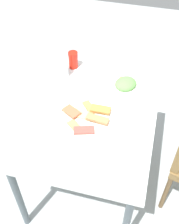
{
  "coord_description": "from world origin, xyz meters",
  "views": [
    {
      "loc": [
        1.16,
        0.3,
        2.0
      ],
      "look_at": [
        0.03,
        0.01,
        0.77
      ],
      "focal_mm": 46.29,
      "sensor_mm": 36.0,
      "label": 1
    }
  ],
  "objects_px": {
    "soda_can": "(73,60)",
    "spoon": "(44,134)",
    "fork": "(38,132)",
    "salad_plate_greens": "(126,84)",
    "drinking_glass": "(63,69)",
    "paper_napkin": "(41,134)",
    "pide_platter": "(88,119)",
    "dining_table": "(90,122)"
  },
  "relations": [
    {
      "from": "soda_can",
      "to": "spoon",
      "type": "relative_size",
      "value": 0.69
    },
    {
      "from": "fork",
      "to": "spoon",
      "type": "height_order",
      "value": "same"
    },
    {
      "from": "salad_plate_greens",
      "to": "drinking_glass",
      "type": "xyz_separation_m",
      "value": [
        -0.01,
        -0.43,
        0.04
      ]
    },
    {
      "from": "salad_plate_greens",
      "to": "paper_napkin",
      "type": "relative_size",
      "value": 1.53
    },
    {
      "from": "pide_platter",
      "to": "drinking_glass",
      "type": "height_order",
      "value": "drinking_glass"
    },
    {
      "from": "pide_platter",
      "to": "spoon",
      "type": "distance_m",
      "value": 0.27
    },
    {
      "from": "pide_platter",
      "to": "soda_can",
      "type": "height_order",
      "value": "soda_can"
    },
    {
      "from": "salad_plate_greens",
      "to": "soda_can",
      "type": "xyz_separation_m",
      "value": [
        -0.12,
        -0.39,
        0.04
      ]
    },
    {
      "from": "dining_table",
      "to": "paper_napkin",
      "type": "xyz_separation_m",
      "value": [
        0.23,
        -0.22,
        0.09
      ]
    },
    {
      "from": "spoon",
      "to": "salad_plate_greens",
      "type": "bearing_deg",
      "value": 159.16
    },
    {
      "from": "pide_platter",
      "to": "fork",
      "type": "relative_size",
      "value": 2.04
    },
    {
      "from": "fork",
      "to": "dining_table",
      "type": "bearing_deg",
      "value": 145.71
    },
    {
      "from": "pide_platter",
      "to": "paper_napkin",
      "type": "height_order",
      "value": "pide_platter"
    },
    {
      "from": "soda_can",
      "to": "paper_napkin",
      "type": "distance_m",
      "value": 0.64
    },
    {
      "from": "pide_platter",
      "to": "soda_can",
      "type": "bearing_deg",
      "value": -153.37
    },
    {
      "from": "dining_table",
      "to": "pide_platter",
      "type": "distance_m",
      "value": 0.12
    },
    {
      "from": "drinking_glass",
      "to": "spoon",
      "type": "distance_m",
      "value": 0.53
    },
    {
      "from": "spoon",
      "to": "pide_platter",
      "type": "bearing_deg",
      "value": 143.3
    },
    {
      "from": "dining_table",
      "to": "spoon",
      "type": "distance_m",
      "value": 0.32
    },
    {
      "from": "soda_can",
      "to": "fork",
      "type": "relative_size",
      "value": 0.75
    },
    {
      "from": "soda_can",
      "to": "spoon",
      "type": "bearing_deg",
      "value": 1.77
    },
    {
      "from": "fork",
      "to": "salad_plate_greens",
      "type": "bearing_deg",
      "value": 153.48
    },
    {
      "from": "pide_platter",
      "to": "spoon",
      "type": "xyz_separation_m",
      "value": [
        0.17,
        -0.21,
        -0.01
      ]
    },
    {
      "from": "salad_plate_greens",
      "to": "spoon",
      "type": "bearing_deg",
      "value": -35.89
    },
    {
      "from": "salad_plate_greens",
      "to": "paper_napkin",
      "type": "distance_m",
      "value": 0.65
    },
    {
      "from": "paper_napkin",
      "to": "pide_platter",
      "type": "bearing_deg",
      "value": 126.02
    },
    {
      "from": "dining_table",
      "to": "pide_platter",
      "type": "height_order",
      "value": "pide_platter"
    },
    {
      "from": "soda_can",
      "to": "paper_napkin",
      "type": "relative_size",
      "value": 0.94
    },
    {
      "from": "pide_platter",
      "to": "soda_can",
      "type": "xyz_separation_m",
      "value": [
        -0.47,
        -0.23,
        0.05
      ]
    },
    {
      "from": "paper_napkin",
      "to": "fork",
      "type": "distance_m",
      "value": 0.02
    },
    {
      "from": "dining_table",
      "to": "paper_napkin",
      "type": "bearing_deg",
      "value": -43.97
    },
    {
      "from": "paper_napkin",
      "to": "spoon",
      "type": "height_order",
      "value": "spoon"
    },
    {
      "from": "pide_platter",
      "to": "salad_plate_greens",
      "type": "xyz_separation_m",
      "value": [
        -0.35,
        0.16,
        0.01
      ]
    },
    {
      "from": "pide_platter",
      "to": "spoon",
      "type": "height_order",
      "value": "pide_platter"
    },
    {
      "from": "pide_platter",
      "to": "drinking_glass",
      "type": "relative_size",
      "value": 2.87
    },
    {
      "from": "dining_table",
      "to": "salad_plate_greens",
      "type": "xyz_separation_m",
      "value": [
        -0.28,
        0.17,
        0.11
      ]
    },
    {
      "from": "drinking_glass",
      "to": "paper_napkin",
      "type": "relative_size",
      "value": 0.89
    },
    {
      "from": "pide_platter",
      "to": "soda_can",
      "type": "distance_m",
      "value": 0.52
    },
    {
      "from": "dining_table",
      "to": "drinking_glass",
      "type": "relative_size",
      "value": 8.87
    },
    {
      "from": "soda_can",
      "to": "fork",
      "type": "xyz_separation_m",
      "value": [
        0.63,
        -0.02,
        -0.06
      ]
    },
    {
      "from": "drinking_glass",
      "to": "spoon",
      "type": "bearing_deg",
      "value": 6.43
    },
    {
      "from": "drinking_glass",
      "to": "fork",
      "type": "xyz_separation_m",
      "value": [
        0.52,
        0.02,
        -0.05
      ]
    }
  ]
}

